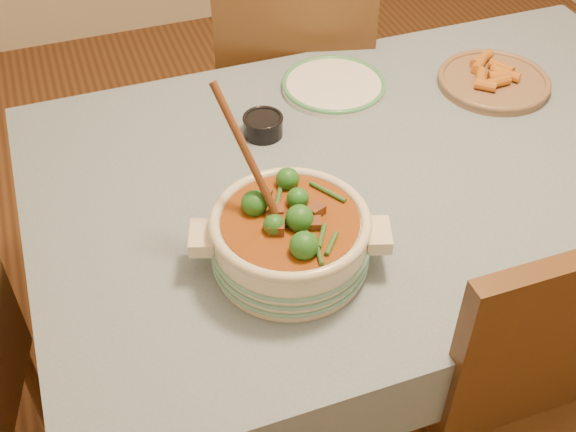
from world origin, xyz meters
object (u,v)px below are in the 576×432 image
at_px(white_plate, 334,85).
at_px(chair_far, 291,86).
at_px(stew_casserole, 290,236).
at_px(condiment_bowl, 263,124).
at_px(fried_plate, 494,80).
at_px(dining_table, 392,194).

height_order(white_plate, chair_far, chair_far).
height_order(stew_casserole, white_plate, stew_casserole).
relative_size(white_plate, chair_far, 0.28).
height_order(stew_casserole, condiment_bowl, stew_casserole).
height_order(white_plate, fried_plate, fried_plate).
bearing_deg(white_plate, dining_table, -87.12).
bearing_deg(dining_table, stew_casserole, -147.89).
relative_size(condiment_bowl, chair_far, 0.10).
distance_m(dining_table, condiment_bowl, 0.35).
xyz_separation_m(dining_table, condiment_bowl, (-0.25, 0.21, 0.12)).
relative_size(stew_casserole, fried_plate, 1.31).
distance_m(white_plate, chair_far, 0.40).
bearing_deg(chair_far, condiment_bowl, 77.22).
distance_m(stew_casserole, fried_plate, 0.84).
xyz_separation_m(white_plate, condiment_bowl, (-0.24, -0.13, 0.02)).
distance_m(stew_casserole, chair_far, 0.99).
bearing_deg(dining_table, chair_far, 90.99).
bearing_deg(fried_plate, dining_table, -151.31).
distance_m(dining_table, white_plate, 0.36).
bearing_deg(white_plate, chair_far, 89.12).
height_order(dining_table, condiment_bowl, condiment_bowl).
height_order(dining_table, chair_far, chair_far).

